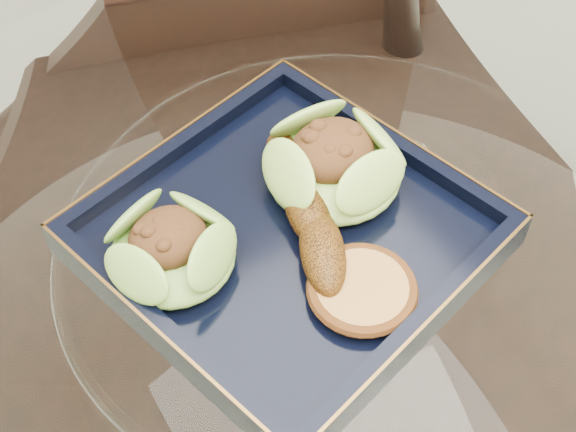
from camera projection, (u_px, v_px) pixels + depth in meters
dining_table at (335, 383)px, 0.75m from camera, size 1.13×1.13×0.77m
dining_chair at (292, 201)px, 1.02m from camera, size 0.50×0.50×0.89m
navy_plate at (288, 240)px, 0.64m from camera, size 0.32×0.32×0.02m
lettuce_wrap_left at (172, 251)px, 0.60m from camera, size 0.10×0.10×0.03m
lettuce_wrap_right at (334, 166)px, 0.65m from camera, size 0.15×0.15×0.04m
roasted_plantain at (307, 207)px, 0.63m from camera, size 0.08×0.16×0.03m
crumb_patty at (362, 291)px, 0.59m from camera, size 0.09×0.09×0.01m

